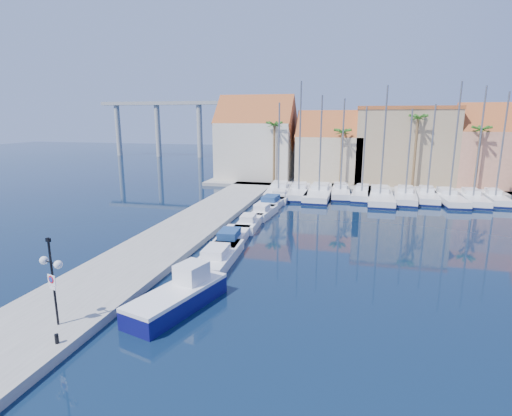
# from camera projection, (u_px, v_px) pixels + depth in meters

# --- Properties ---
(ground) EXTENTS (260.00, 260.00, 0.00)m
(ground) POSITION_uv_depth(u_px,v_px,m) (225.00, 328.00, 20.27)
(ground) COLOR black
(ground) RESTS_ON ground
(quay_west) EXTENTS (6.00, 77.00, 0.50)m
(quay_west) POSITION_uv_depth(u_px,v_px,m) (176.00, 236.00, 35.11)
(quay_west) COLOR gray
(quay_west) RESTS_ON ground
(shore_north) EXTENTS (54.00, 16.00, 0.50)m
(shore_north) POSITION_uv_depth(u_px,v_px,m) (380.00, 183.00, 63.26)
(shore_north) COLOR gray
(shore_north) RESTS_ON ground
(lamp_post) EXTENTS (1.47, 0.72, 4.45)m
(lamp_post) POSITION_uv_depth(u_px,v_px,m) (51.00, 268.00, 18.93)
(lamp_post) COLOR black
(lamp_post) RESTS_ON quay_west
(bollard) EXTENTS (0.18, 0.18, 0.45)m
(bollard) POSITION_uv_depth(u_px,v_px,m) (57.00, 339.00, 17.90)
(bollard) COLOR black
(bollard) RESTS_ON quay_west
(fishing_boat) EXTENTS (3.89, 6.83, 2.27)m
(fishing_boat) POSITION_uv_depth(u_px,v_px,m) (180.00, 295.00, 22.21)
(fishing_boat) COLOR #0E0E53
(fishing_boat) RESTS_ON ground
(motorboat_west_0) EXTENTS (2.48, 6.96, 1.40)m
(motorboat_west_0) POSITION_uv_depth(u_px,v_px,m) (218.00, 256.00, 29.15)
(motorboat_west_0) COLOR white
(motorboat_west_0) RESTS_ON ground
(motorboat_west_1) EXTENTS (2.62, 6.87, 1.40)m
(motorboat_west_1) POSITION_uv_depth(u_px,v_px,m) (231.00, 238.00, 33.44)
(motorboat_west_1) COLOR white
(motorboat_west_1) RESTS_ON ground
(motorboat_west_2) EXTENTS (2.10, 5.72, 1.40)m
(motorboat_west_2) POSITION_uv_depth(u_px,v_px,m) (249.00, 223.00, 38.44)
(motorboat_west_2) COLOR white
(motorboat_west_2) RESTS_ON ground
(motorboat_west_3) EXTENTS (2.18, 5.45, 1.40)m
(motorboat_west_3) POSITION_uv_depth(u_px,v_px,m) (264.00, 212.00, 42.79)
(motorboat_west_3) COLOR white
(motorboat_west_3) RESTS_ON ground
(motorboat_west_4) EXTENTS (2.93, 7.60, 1.40)m
(motorboat_west_4) POSITION_uv_depth(u_px,v_px,m) (272.00, 202.00, 47.83)
(motorboat_west_4) COLOR white
(motorboat_west_4) RESTS_ON ground
(motorboat_west_5) EXTENTS (2.59, 6.96, 1.40)m
(motorboat_west_5) POSITION_uv_depth(u_px,v_px,m) (280.00, 196.00, 51.43)
(motorboat_west_5) COLOR white
(motorboat_west_5) RESTS_ON ground
(sailboat_0) EXTENTS (3.75, 11.12, 12.28)m
(sailboat_0) POSITION_uv_depth(u_px,v_px,m) (279.00, 191.00, 54.88)
(sailboat_0) COLOR white
(sailboat_0) RESTS_ON ground
(sailboat_1) EXTENTS (3.36, 10.18, 14.90)m
(sailboat_1) POSITION_uv_depth(u_px,v_px,m) (299.00, 191.00, 54.13)
(sailboat_1) COLOR white
(sailboat_1) RESTS_ON ground
(sailboat_2) EXTENTS (3.34, 11.85, 13.14)m
(sailboat_2) POSITION_uv_depth(u_px,v_px,m) (319.00, 193.00, 53.38)
(sailboat_2) COLOR white
(sailboat_2) RESTS_ON ground
(sailboat_3) EXTENTS (2.90, 9.13, 12.76)m
(sailboat_3) POSITION_uv_depth(u_px,v_px,m) (340.00, 191.00, 54.00)
(sailboat_3) COLOR white
(sailboat_3) RESTS_ON ground
(sailboat_4) EXTENTS (2.85, 8.75, 11.76)m
(sailboat_4) POSITION_uv_depth(u_px,v_px,m) (362.00, 193.00, 52.80)
(sailboat_4) COLOR white
(sailboat_4) RESTS_ON ground
(sailboat_5) EXTENTS (3.21, 11.84, 14.16)m
(sailboat_5) POSITION_uv_depth(u_px,v_px,m) (380.00, 196.00, 51.18)
(sailboat_5) COLOR white
(sailboat_5) RESTS_ON ground
(sailboat_6) EXTENTS (3.54, 10.37, 11.42)m
(sailboat_6) POSITION_uv_depth(u_px,v_px,m) (405.00, 196.00, 51.31)
(sailboat_6) COLOR white
(sailboat_6) RESTS_ON ground
(sailboat_7) EXTENTS (3.02, 9.35, 11.97)m
(sailboat_7) POSITION_uv_depth(u_px,v_px,m) (427.00, 196.00, 51.30)
(sailboat_7) COLOR white
(sailboat_7) RESTS_ON ground
(sailboat_8) EXTENTS (3.26, 9.97, 14.53)m
(sailboat_8) POSITION_uv_depth(u_px,v_px,m) (448.00, 197.00, 49.96)
(sailboat_8) COLOR white
(sailboat_8) RESTS_ON ground
(sailboat_9) EXTENTS (2.69, 9.30, 14.02)m
(sailboat_9) POSITION_uv_depth(u_px,v_px,m) (472.00, 198.00, 49.75)
(sailboat_9) COLOR white
(sailboat_9) RESTS_ON ground
(sailboat_10) EXTENTS (2.40, 8.17, 13.36)m
(sailboat_10) POSITION_uv_depth(u_px,v_px,m) (494.00, 197.00, 49.79)
(sailboat_10) COLOR white
(sailboat_10) RESTS_ON ground
(building_0) EXTENTS (12.30, 9.00, 13.50)m
(building_0) POSITION_uv_depth(u_px,v_px,m) (256.00, 141.00, 65.63)
(building_0) COLOR beige
(building_0) RESTS_ON shore_north
(building_1) EXTENTS (10.30, 8.00, 11.00)m
(building_1) POSITION_uv_depth(u_px,v_px,m) (330.00, 150.00, 63.08)
(building_1) COLOR tan
(building_1) RESTS_ON shore_north
(building_2) EXTENTS (14.20, 10.20, 11.50)m
(building_2) POSITION_uv_depth(u_px,v_px,m) (403.00, 145.00, 61.22)
(building_2) COLOR tan
(building_2) RESTS_ON shore_north
(building_3) EXTENTS (10.30, 8.00, 12.00)m
(building_3) POSITION_uv_depth(u_px,v_px,m) (492.00, 150.00, 57.53)
(building_3) COLOR tan
(building_3) RESTS_ON shore_north
(palm_0) EXTENTS (2.60, 2.60, 10.15)m
(palm_0) POSITION_uv_depth(u_px,v_px,m) (274.00, 126.00, 59.39)
(palm_0) COLOR brown
(palm_0) RESTS_ON shore_north
(palm_1) EXTENTS (2.60, 2.60, 9.15)m
(palm_1) POSITION_uv_depth(u_px,v_px,m) (343.00, 134.00, 57.25)
(palm_1) COLOR brown
(palm_1) RESTS_ON shore_north
(palm_2) EXTENTS (2.60, 2.60, 11.15)m
(palm_2) POSITION_uv_depth(u_px,v_px,m) (418.00, 120.00, 54.47)
(palm_2) COLOR brown
(palm_2) RESTS_ON shore_north
(palm_3) EXTENTS (2.60, 2.60, 9.65)m
(palm_3) POSITION_uv_depth(u_px,v_px,m) (481.00, 131.00, 52.90)
(palm_3) COLOR brown
(palm_3) RESTS_ON shore_north
(viaduct) EXTENTS (48.00, 2.20, 14.45)m
(viaduct) POSITION_uv_depth(u_px,v_px,m) (181.00, 118.00, 104.77)
(viaduct) COLOR #9E9E99
(viaduct) RESTS_ON ground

